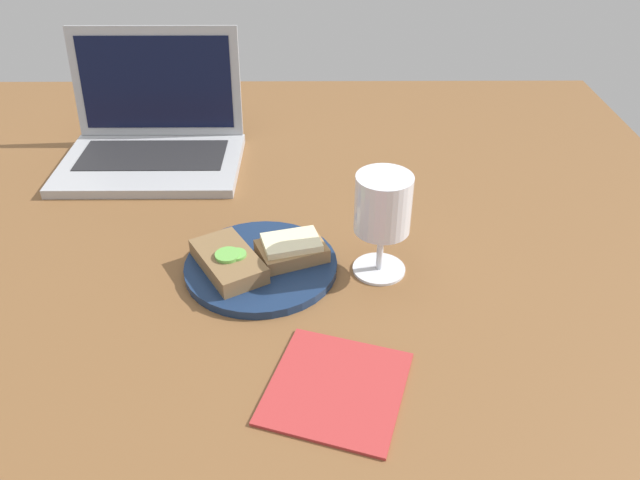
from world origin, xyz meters
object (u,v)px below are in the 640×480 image
Objects in this scene: sandwich_with_cucumber at (228,261)px; wine_glass at (383,208)px; sandwich_with_cheese at (292,249)px; napkin at (336,388)px; laptop at (153,136)px; plate at (261,266)px.

wine_glass reaches higher than sandwich_with_cucumber.
sandwich_with_cheese reaches higher than sandwich_with_cucumber.
napkin is (13.97, -20.46, -2.25)cm from sandwich_with_cucumber.
wine_glass is at bearing 2.93° from sandwich_with_cucumber.
sandwich_with_cucumber is 0.43× the size of laptop.
plate reaches higher than napkin.
napkin is at bearing -106.81° from wine_glass.
plate is at bearing 179.16° from wine_glass.
laptop is at bearing 128.25° from sandwich_with_cheese.
sandwich_with_cheese is (4.23, 1.27, 1.98)cm from plate.
wine_glass is 24.52cm from napkin.
sandwich_with_cheese is at bearing 103.53° from napkin.
sandwich_with_cucumber is 24.87cm from napkin.
laptop is (-17.41, 35.32, 1.91)cm from sandwich_with_cucumber.
wine_glass is at bearing -0.84° from plate.
napkin is at bearing -65.82° from plate.
sandwich_with_cucumber is 0.92× the size of wine_glass.
plate is at bearing 114.18° from napkin.
plate is 4.84cm from sandwich_with_cheese.
napkin is at bearing -60.65° from laptop.
plate is 1.56× the size of sandwich_with_cucumber.
sandwich_with_cheese is at bearing -51.75° from laptop.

